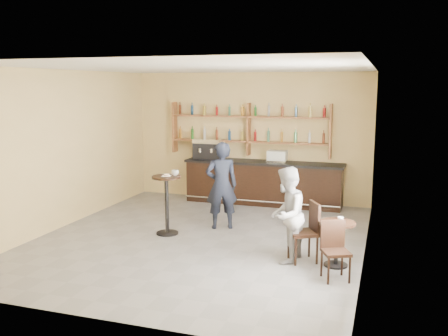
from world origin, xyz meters
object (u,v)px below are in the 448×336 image
(espresso_machine, at_px, (209,149))
(chair_west, at_px, (303,232))
(cafe_table, at_px, (336,244))
(chair_south, at_px, (336,252))
(pastry_case, at_px, (277,156))
(man_main, at_px, (221,185))
(bar_counter, at_px, (263,183))
(pedestal_table, at_px, (167,205))
(patron_second, at_px, (286,215))

(espresso_machine, xyz_separation_m, chair_west, (3.02, -3.77, -0.81))
(cafe_table, distance_m, chair_south, 0.61)
(pastry_case, xyz_separation_m, man_main, (-0.64, -2.34, -0.30))
(espresso_machine, distance_m, chair_south, 5.77)
(cafe_table, bearing_deg, espresso_machine, 133.04)
(bar_counter, distance_m, cafe_table, 4.38)
(chair_west, distance_m, chair_south, 0.89)
(pedestal_table, distance_m, chair_south, 3.64)
(man_main, bearing_deg, pastry_case, -131.51)
(man_main, distance_m, patron_second, 2.23)
(pedestal_table, bearing_deg, cafe_table, -12.80)
(espresso_machine, xyz_separation_m, patron_second, (2.75, -3.86, -0.51))
(bar_counter, relative_size, patron_second, 2.45)
(pastry_case, distance_m, cafe_table, 4.30)
(pedestal_table, distance_m, patron_second, 2.65)
(espresso_machine, xyz_separation_m, pedestal_table, (0.24, -3.06, -0.73))
(cafe_table, bearing_deg, chair_south, -85.24)
(bar_counter, relative_size, chair_west, 3.91)
(cafe_table, bearing_deg, pastry_case, 115.33)
(chair_south, bearing_deg, patron_second, 122.06)
(pedestal_table, relative_size, chair_west, 1.16)
(man_main, distance_m, chair_south, 3.28)
(patron_second, bearing_deg, man_main, -127.86)
(pastry_case, bearing_deg, chair_south, -66.70)
(bar_counter, bearing_deg, cafe_table, -60.70)
(cafe_table, height_order, patron_second, patron_second)
(man_main, bearing_deg, bar_counter, -123.63)
(bar_counter, relative_size, pedestal_table, 3.36)
(chair_west, bearing_deg, man_main, -155.76)
(bar_counter, distance_m, patron_second, 4.09)
(pedestal_table, bearing_deg, man_main, 39.10)
(pedestal_table, bearing_deg, chair_west, -14.26)
(espresso_machine, distance_m, man_main, 2.63)
(espresso_machine, bearing_deg, cafe_table, -46.24)
(bar_counter, height_order, cafe_table, bar_counter)
(pastry_case, relative_size, pedestal_table, 0.40)
(espresso_machine, height_order, man_main, man_main)
(bar_counter, height_order, patron_second, patron_second)
(man_main, relative_size, chair_west, 1.79)
(bar_counter, xyz_separation_m, pastry_case, (0.34, 0.00, 0.67))
(chair_west, bearing_deg, cafe_table, 55.97)
(pastry_case, distance_m, chair_south, 4.85)
(espresso_machine, xyz_separation_m, cafe_table, (3.57, -3.82, -0.94))
(cafe_table, height_order, chair_west, chair_west)
(man_main, xyz_separation_m, cafe_table, (2.44, -1.47, -0.52))
(pastry_case, height_order, man_main, man_main)
(patron_second, bearing_deg, chair_west, 114.25)
(espresso_machine, height_order, chair_west, espresso_machine)
(pastry_case, relative_size, cafe_table, 0.64)
(espresso_machine, relative_size, cafe_table, 0.97)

